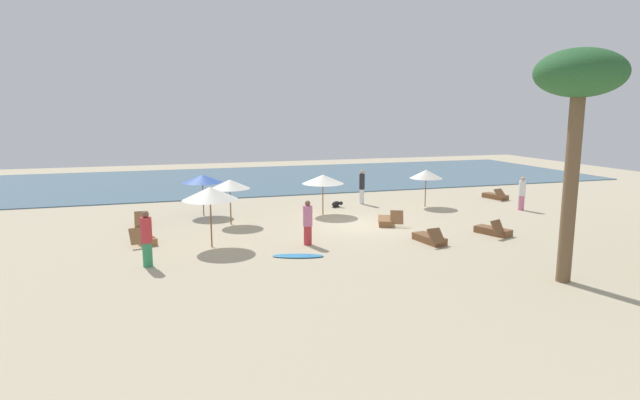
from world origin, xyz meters
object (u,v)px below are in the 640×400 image
at_px(person_3, 147,239).
at_px(dog, 337,204).
at_px(umbrella_2, 426,174).
at_px(person_2, 522,193).
at_px(palm_2, 579,85).
at_px(umbrella_3, 323,179).
at_px(lounger_0, 493,231).
at_px(lounger_5, 430,239).
at_px(umbrella_1, 230,184).
at_px(person_0, 308,223).
at_px(umbrella_0, 210,193).
at_px(lounger_4, 496,196).
at_px(surfboard, 298,256).
at_px(lounger_2, 142,221).
at_px(lounger_3, 144,239).
at_px(umbrella_4, 202,179).
at_px(person_1, 362,186).
at_px(lounger_1, 386,221).

relative_size(person_3, dog, 2.75).
bearing_deg(dog, umbrella_2, -14.97).
bearing_deg(person_2, palm_2, -122.10).
bearing_deg(palm_2, dog, 100.97).
xyz_separation_m(umbrella_3, person_2, (10.19, -1.95, -0.89)).
relative_size(lounger_0, lounger_5, 0.99).
distance_m(lounger_5, person_2, 9.16).
distance_m(umbrella_1, person_0, 5.20).
relative_size(umbrella_0, umbrella_2, 1.16).
distance_m(lounger_0, lounger_4, 9.34).
xyz_separation_m(umbrella_1, surfboard, (1.56, -6.05, -1.81)).
height_order(umbrella_2, person_0, umbrella_2).
distance_m(lounger_2, person_0, 8.37).
bearing_deg(dog, lounger_3, -152.78).
bearing_deg(umbrella_1, lounger_3, -147.04).
distance_m(lounger_4, dog, 9.75).
xyz_separation_m(person_0, surfboard, (-0.79, -1.51, -0.84)).
xyz_separation_m(umbrella_4, lounger_2, (-2.85, -1.37, -1.66)).
xyz_separation_m(person_0, palm_2, (6.25, -6.49, 5.00)).
bearing_deg(person_1, person_3, -141.77).
height_order(lounger_2, person_1, person_1).
xyz_separation_m(umbrella_2, lounger_4, (5.12, 0.96, -1.59)).
bearing_deg(umbrella_1, person_0, -62.59).
height_order(umbrella_3, dog, umbrella_3).
distance_m(lounger_2, surfboard, 8.92).
bearing_deg(person_0, umbrella_3, 66.88).
bearing_deg(person_0, palm_2, -46.06).
distance_m(umbrella_2, umbrella_4, 11.66).
height_order(lounger_1, surfboard, lounger_1).
xyz_separation_m(lounger_0, person_3, (-13.73, -0.44, 0.78)).
relative_size(lounger_3, surfboard, 0.91).
bearing_deg(person_0, dog, 63.02).
distance_m(person_1, person_3, 14.18).
xyz_separation_m(lounger_4, person_3, (-19.23, -7.99, 0.79)).
xyz_separation_m(lounger_1, lounger_2, (-10.63, 3.14, 0.01)).
bearing_deg(lounger_5, person_2, 30.59).
height_order(umbrella_0, person_2, umbrella_0).
distance_m(umbrella_2, palm_2, 13.17).
distance_m(umbrella_1, lounger_1, 7.28).
bearing_deg(lounger_0, person_2, 42.19).
distance_m(umbrella_1, person_2, 14.94).
height_order(palm_2, dog, palm_2).
distance_m(lounger_3, person_0, 6.48).
relative_size(umbrella_4, lounger_2, 1.23).
xyz_separation_m(umbrella_3, lounger_2, (-8.55, 0.10, -1.59)).
bearing_deg(palm_2, lounger_3, 145.09).
height_order(lounger_1, lounger_4, lounger_1).
bearing_deg(surfboard, umbrella_0, 140.80).
xyz_separation_m(umbrella_1, lounger_5, (7.02, -5.68, -1.68)).
xyz_separation_m(umbrella_1, lounger_1, (6.76, -2.12, -1.68)).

